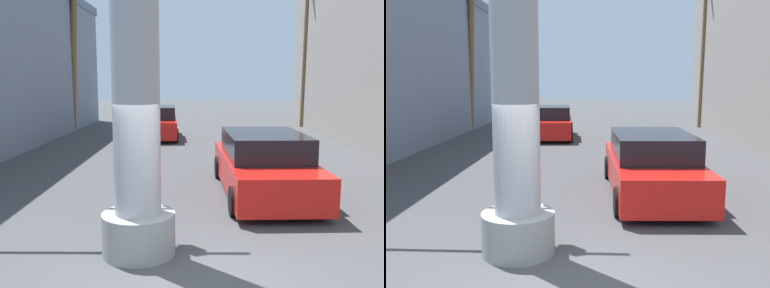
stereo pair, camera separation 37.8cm
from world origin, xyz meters
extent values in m
plane|color=#424244|center=(0.00, 10.00, 0.00)|extent=(87.42, 87.42, 0.00)
cylinder|color=gray|center=(-0.86, 1.40, 0.35)|extent=(1.22, 1.22, 0.70)
cylinder|color=black|center=(0.77, 6.93, 0.32)|extent=(0.25, 0.65, 0.64)
cylinder|color=black|center=(2.68, 7.01, 0.32)|extent=(0.25, 0.65, 0.64)
cylinder|color=black|center=(0.91, 3.39, 0.32)|extent=(0.25, 0.65, 0.64)
cylinder|color=black|center=(2.83, 3.47, 0.32)|extent=(0.25, 0.65, 0.64)
cube|color=red|center=(1.80, 5.20, 0.56)|extent=(2.22, 5.13, 0.80)
cube|color=black|center=(1.80, 5.20, 1.26)|extent=(1.97, 2.85, 0.60)
cylinder|color=black|center=(-2.70, 16.94, 0.32)|extent=(0.26, 0.65, 0.64)
cylinder|color=black|center=(-1.03, 17.05, 0.32)|extent=(0.26, 0.65, 0.64)
cylinder|color=black|center=(-2.49, 13.85, 0.32)|extent=(0.26, 0.65, 0.64)
cylinder|color=black|center=(-0.82, 13.96, 0.32)|extent=(0.26, 0.65, 0.64)
cube|color=red|center=(-1.76, 15.45, 0.56)|extent=(2.05, 4.54, 0.80)
cube|color=black|center=(-1.76, 15.45, 1.26)|extent=(1.78, 2.54, 0.60)
cylinder|color=brown|center=(6.54, 20.36, 4.53)|extent=(0.33, 0.70, 9.06)
cylinder|color=brown|center=(-6.60, 18.35, 4.46)|extent=(0.78, 0.40, 8.94)
camera|label=1|loc=(0.09, -5.38, 2.89)|focal=40.00mm
camera|label=2|loc=(0.46, -5.37, 2.89)|focal=40.00mm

